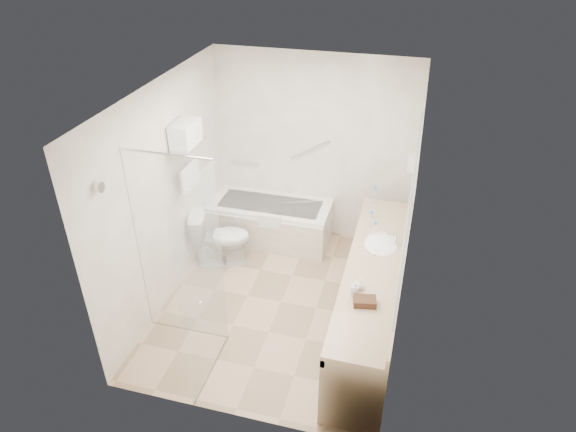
% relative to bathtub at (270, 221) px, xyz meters
% --- Properties ---
extents(floor, '(3.20, 3.20, 0.00)m').
position_rel_bathtub_xyz_m(floor, '(0.50, -1.24, -0.28)').
color(floor, tan).
rests_on(floor, ground).
extents(ceiling, '(2.60, 3.20, 0.10)m').
position_rel_bathtub_xyz_m(ceiling, '(0.50, -1.24, 2.22)').
color(ceiling, silver).
rests_on(ceiling, wall_back).
extents(wall_back, '(2.60, 0.10, 2.50)m').
position_rel_bathtub_xyz_m(wall_back, '(0.50, 0.36, 0.97)').
color(wall_back, white).
rests_on(wall_back, ground).
extents(wall_front, '(2.60, 0.10, 2.50)m').
position_rel_bathtub_xyz_m(wall_front, '(0.50, -2.84, 0.97)').
color(wall_front, white).
rests_on(wall_front, ground).
extents(wall_left, '(0.10, 3.20, 2.50)m').
position_rel_bathtub_xyz_m(wall_left, '(-0.80, -1.24, 0.97)').
color(wall_left, white).
rests_on(wall_left, ground).
extents(wall_right, '(0.10, 3.20, 2.50)m').
position_rel_bathtub_xyz_m(wall_right, '(1.80, -1.24, 0.97)').
color(wall_right, white).
rests_on(wall_right, ground).
extents(bathtub, '(1.60, 0.73, 0.59)m').
position_rel_bathtub_xyz_m(bathtub, '(0.00, 0.00, 0.00)').
color(bathtub, white).
rests_on(bathtub, floor).
extents(grab_bar_short, '(0.40, 0.03, 0.03)m').
position_rel_bathtub_xyz_m(grab_bar_short, '(-0.45, 0.32, 0.67)').
color(grab_bar_short, silver).
rests_on(grab_bar_short, wall_back).
extents(grab_bar_long, '(0.53, 0.03, 0.33)m').
position_rel_bathtub_xyz_m(grab_bar_long, '(0.45, 0.32, 0.97)').
color(grab_bar_long, silver).
rests_on(grab_bar_long, wall_back).
extents(shower_enclosure, '(0.96, 0.91, 2.11)m').
position_rel_bathtub_xyz_m(shower_enclosure, '(-0.13, -2.16, 0.79)').
color(shower_enclosure, silver).
rests_on(shower_enclosure, floor).
extents(towel_shelf, '(0.24, 0.55, 0.81)m').
position_rel_bathtub_xyz_m(towel_shelf, '(-0.67, -0.89, 1.48)').
color(towel_shelf, silver).
rests_on(towel_shelf, wall_left).
extents(vanity_counter, '(0.55, 2.70, 0.95)m').
position_rel_bathtub_xyz_m(vanity_counter, '(1.52, -1.39, 0.36)').
color(vanity_counter, tan).
rests_on(vanity_counter, floor).
extents(sink, '(0.40, 0.52, 0.14)m').
position_rel_bathtub_xyz_m(sink, '(1.55, -0.99, 0.54)').
color(sink, white).
rests_on(sink, vanity_counter).
extents(faucet, '(0.03, 0.03, 0.14)m').
position_rel_bathtub_xyz_m(faucet, '(1.70, -0.99, 0.65)').
color(faucet, silver).
rests_on(faucet, vanity_counter).
extents(mirror, '(0.02, 2.00, 1.20)m').
position_rel_bathtub_xyz_m(mirror, '(1.79, -1.39, 1.27)').
color(mirror, '#ACB2B9').
rests_on(mirror, wall_right).
extents(hairdryer_unit, '(0.08, 0.10, 0.18)m').
position_rel_bathtub_xyz_m(hairdryer_unit, '(1.75, -0.19, 1.17)').
color(hairdryer_unit, silver).
rests_on(hairdryer_unit, wall_right).
extents(toilet, '(0.83, 0.62, 0.73)m').
position_rel_bathtub_xyz_m(toilet, '(-0.45, -0.68, 0.09)').
color(toilet, white).
rests_on(toilet, floor).
extents(amenity_basket, '(0.23, 0.17, 0.07)m').
position_rel_bathtub_xyz_m(amenity_basket, '(1.51, -2.01, 0.61)').
color(amenity_basket, '#3F2716').
rests_on(amenity_basket, vanity_counter).
extents(soap_bottle_a, '(0.09, 0.16, 0.07)m').
position_rel_bathtub_xyz_m(soap_bottle_a, '(1.40, -1.90, 0.61)').
color(soap_bottle_a, silver).
rests_on(soap_bottle_a, vanity_counter).
extents(soap_bottle_b, '(0.10, 0.12, 0.09)m').
position_rel_bathtub_xyz_m(soap_bottle_b, '(1.43, -1.80, 0.62)').
color(soap_bottle_b, silver).
rests_on(soap_bottle_b, vanity_counter).
extents(water_bottle_left, '(0.07, 0.07, 0.22)m').
position_rel_bathtub_xyz_m(water_bottle_left, '(1.37, -0.14, 0.67)').
color(water_bottle_left, silver).
rests_on(water_bottle_left, vanity_counter).
extents(water_bottle_mid, '(0.06, 0.06, 0.19)m').
position_rel_bathtub_xyz_m(water_bottle_mid, '(1.46, -0.88, 0.66)').
color(water_bottle_mid, silver).
rests_on(water_bottle_mid, vanity_counter).
extents(water_bottle_right, '(0.06, 0.06, 0.21)m').
position_rel_bathtub_xyz_m(water_bottle_right, '(1.39, -0.68, 0.67)').
color(water_bottle_right, silver).
rests_on(water_bottle_right, vanity_counter).
extents(drinking_glass_near, '(0.07, 0.07, 0.08)m').
position_rel_bathtub_xyz_m(drinking_glass_near, '(1.39, -0.46, 0.61)').
color(drinking_glass_near, silver).
rests_on(drinking_glass_near, vanity_counter).
extents(drinking_glass_far, '(0.08, 0.08, 0.08)m').
position_rel_bathtub_xyz_m(drinking_glass_far, '(1.52, -1.21, 0.61)').
color(drinking_glass_far, silver).
rests_on(drinking_glass_far, vanity_counter).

